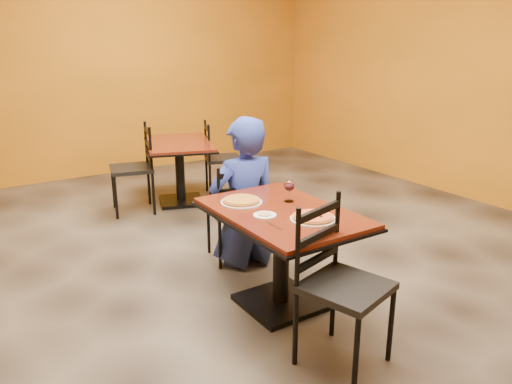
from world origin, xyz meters
TOP-DOWN VIEW (x-y plane):
  - floor at (0.00, 0.00)m, footprint 7.00×8.00m
  - wall_back at (0.00, 4.00)m, footprint 7.00×0.01m
  - wall_right at (3.50, 0.00)m, footprint 0.01×8.00m
  - table_main at (0.00, -0.50)m, footprint 0.83×1.23m
  - table_second at (0.41, 2.15)m, footprint 1.08×1.31m
  - chair_main_near at (-0.09, -1.27)m, footprint 0.57×0.57m
  - chair_main_far at (0.14, 0.42)m, footprint 0.49×0.49m
  - chair_second_left at (-0.18, 2.15)m, footprint 0.55×0.55m
  - chair_second_right at (1.00, 2.15)m, footprint 0.55×0.55m
  - diner at (0.17, 0.29)m, footprint 0.67×0.47m
  - plate_main at (0.07, -0.77)m, footprint 0.31×0.31m
  - pizza_main at (0.07, -0.77)m, footprint 0.28×0.28m
  - plate_far at (-0.15, -0.20)m, footprint 0.31×0.31m
  - pizza_far at (-0.15, -0.20)m, footprint 0.28×0.28m
  - side_plate at (-0.17, -0.53)m, footprint 0.16×0.16m
  - dip at (-0.17, -0.53)m, footprint 0.09×0.09m
  - wine_glass at (0.16, -0.36)m, footprint 0.08×0.08m
  - fork at (-0.23, -0.72)m, footprint 0.02×0.19m
  - knife at (0.30, -0.73)m, footprint 0.12×0.19m

SIDE VIEW (x-z plane):
  - floor at x=0.00m, z-range -0.01..0.01m
  - chair_main_far at x=0.14m, z-range 0.00..0.90m
  - chair_second_right at x=1.00m, z-range 0.00..0.94m
  - chair_second_left at x=-0.18m, z-range 0.00..1.00m
  - chair_main_near at x=-0.09m, z-range 0.00..1.01m
  - table_second at x=0.41m, z-range 0.18..0.93m
  - table_main at x=0.00m, z-range 0.18..0.93m
  - diner at x=0.17m, z-range 0.00..1.31m
  - fork at x=-0.23m, z-range 0.75..0.75m
  - knife at x=0.30m, z-range 0.75..0.75m
  - plate_main at x=0.07m, z-range 0.75..0.76m
  - plate_far at x=-0.15m, z-range 0.75..0.76m
  - side_plate at x=-0.17m, z-range 0.75..0.76m
  - dip at x=-0.17m, z-range 0.76..0.77m
  - pizza_main at x=0.07m, z-range 0.76..0.78m
  - pizza_far at x=-0.15m, z-range 0.76..0.78m
  - wine_glass at x=0.16m, z-range 0.75..0.93m
  - wall_back at x=0.00m, z-range 0.00..3.00m
  - wall_right at x=3.50m, z-range 0.00..3.00m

